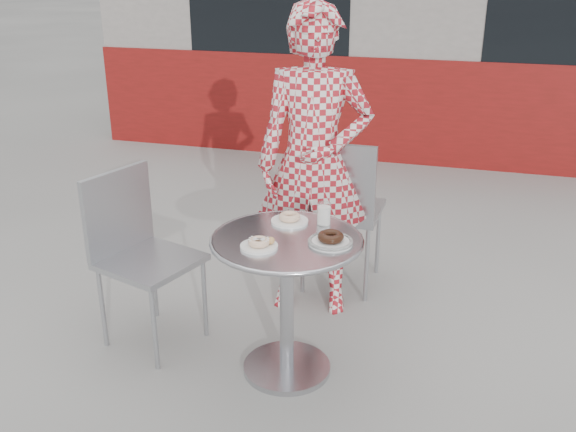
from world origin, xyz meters
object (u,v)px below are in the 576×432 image
(seated_person, at_px, (314,164))
(bistro_table, at_px, (287,272))
(chair_left, at_px, (151,293))
(plate_near, at_px, (260,244))
(milk_cup, at_px, (324,214))
(chair_far, at_px, (341,240))
(plate_far, at_px, (290,219))
(plate_checker, at_px, (331,240))

(seated_person, bearing_deg, bistro_table, -94.99)
(chair_left, height_order, plate_near, chair_left)
(seated_person, distance_m, milk_cup, 0.50)
(chair_left, bearing_deg, chair_far, -24.25)
(plate_far, bearing_deg, plate_near, -98.35)
(milk_cup, bearing_deg, plate_far, -172.70)
(plate_near, bearing_deg, plate_checker, 23.78)
(bistro_table, distance_m, plate_near, 0.24)
(plate_checker, bearing_deg, seated_person, 109.96)
(seated_person, relative_size, plate_far, 9.58)
(chair_far, bearing_deg, plate_far, 83.66)
(seated_person, bearing_deg, chair_left, -147.99)
(plate_far, height_order, milk_cup, milk_cup)
(plate_far, bearing_deg, chair_left, -170.76)
(bistro_table, distance_m, seated_person, 0.74)
(chair_far, relative_size, chair_left, 1.05)
(chair_far, xyz_separation_m, plate_checker, (0.14, -0.96, 0.43))
(chair_far, relative_size, milk_cup, 8.88)
(chair_left, xyz_separation_m, plate_checker, (0.94, -0.07, 0.44))
(chair_left, bearing_deg, plate_far, -63.04)
(chair_far, height_order, chair_left, chair_far)
(chair_left, relative_size, plate_far, 5.09)
(chair_left, relative_size, seated_person, 0.53)
(chair_left, bearing_deg, milk_cup, -63.40)
(bistro_table, bearing_deg, seated_person, 93.73)
(plate_far, relative_size, plate_checker, 0.88)
(seated_person, bearing_deg, plate_checker, -78.76)
(chair_far, distance_m, plate_far, 0.89)
(plate_near, bearing_deg, chair_far, 82.36)
(chair_far, height_order, seated_person, seated_person)
(seated_person, height_order, plate_far, seated_person)
(plate_near, xyz_separation_m, milk_cup, (0.21, 0.33, 0.03))
(plate_checker, xyz_separation_m, milk_cup, (-0.08, 0.20, 0.03))
(chair_left, xyz_separation_m, plate_near, (0.65, -0.20, 0.44))
(bistro_table, distance_m, chair_far, 0.99)
(seated_person, distance_m, plate_near, 0.80)
(chair_far, distance_m, milk_cup, 0.89)
(seated_person, relative_size, milk_cup, 15.96)
(bistro_table, relative_size, chair_left, 0.78)
(plate_far, relative_size, milk_cup, 1.67)
(bistro_table, xyz_separation_m, chair_far, (0.06, 0.96, -0.24))
(bistro_table, relative_size, chair_far, 0.75)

